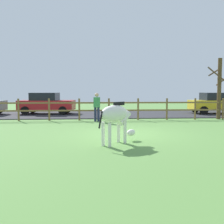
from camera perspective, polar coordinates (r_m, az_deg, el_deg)
ground_plane at (r=11.39m, az=2.82°, el=-4.48°), size 60.00×60.00×0.00m
parking_asphalt at (r=20.58m, az=-0.34°, el=-0.32°), size 28.00×7.40×0.05m
paddock_fence at (r=16.23m, az=-0.65°, el=0.88°), size 21.35×0.11×1.31m
bare_tree at (r=18.04m, az=21.71°, el=5.02°), size 1.71×1.59×3.87m
zebra at (r=9.00m, az=0.83°, el=-0.97°), size 1.49×1.52×1.41m
parked_car_red at (r=20.61m, az=-13.64°, el=1.84°), size 4.16×2.22×1.56m
parked_car_yellow at (r=21.81m, az=21.17°, el=1.80°), size 4.02×1.93×1.56m
visitor_near_fence at (r=15.54m, az=-3.21°, el=1.32°), size 0.38×0.26×1.64m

